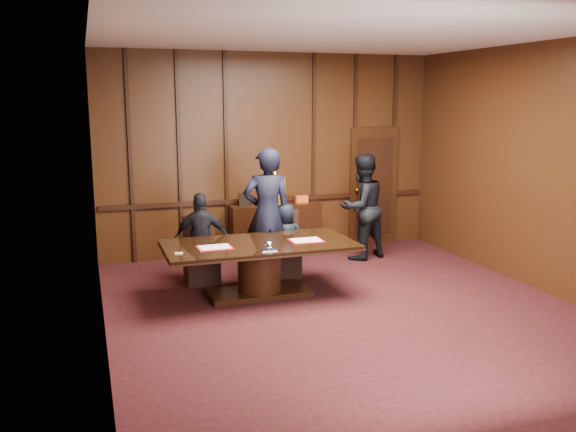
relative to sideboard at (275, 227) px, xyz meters
The scene contains 13 objects.
room 3.36m from the sideboard, 88.80° to the right, with size 7.00×7.04×3.50m.
sideboard is the anchor object (origin of this frame).
conference_table 2.34m from the sideboard, 112.64° to the right, with size 2.62×1.32×0.76m.
folder_left 2.76m from the sideboard, 124.29° to the right, with size 0.47×0.34×0.02m.
folder_right 2.30m from the sideboard, 96.31° to the right, with size 0.46×0.33×0.02m.
inkstand 2.78m from the sideboard, 109.05° to the right, with size 0.20×0.14×0.12m.
notepad 3.18m from the sideboard, 130.12° to the right, with size 0.10×0.07×0.01m, color #D9C46A.
chair_left 2.02m from the sideboard, 140.41° to the right, with size 0.48×0.48×0.99m.
chair_right 1.32m from the sideboard, 100.84° to the right, with size 0.57×0.57×0.99m.
signatory_left 2.07m from the sideboard, 138.76° to the right, with size 0.80×0.33×1.37m, color black.
signatory_right 1.39m from the sideboard, 100.46° to the right, with size 0.56×0.37×1.15m, color black.
witness_left 1.57m from the sideboard, 111.74° to the right, with size 0.73×0.48×2.00m, color black.
witness_right 1.57m from the sideboard, 29.62° to the right, with size 0.87×0.68×1.80m, color black.
Camera 1 is at (-3.11, -6.76, 2.71)m, focal length 38.00 mm.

